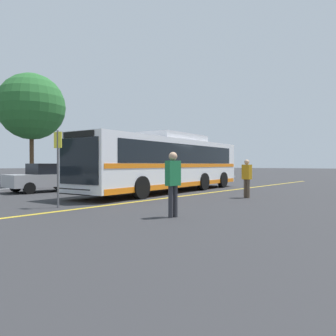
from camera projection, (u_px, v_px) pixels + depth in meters
ground_plane at (163, 192)px, 17.51m from camera, size 220.00×220.00×0.00m
lane_strip_0 at (201, 194)px, 16.70m from camera, size 32.57×0.20×0.01m
curb_strip at (91, 185)px, 22.55m from camera, size 40.57×0.36×0.15m
transit_bus at (168, 162)px, 18.11m from camera, size 13.04×3.78×3.23m
parked_car_1 at (45, 178)px, 18.04m from camera, size 4.11×2.17×1.55m
parked_car_2 at (127, 176)px, 22.62m from camera, size 4.35×2.15×1.32m
pedestrian_0 at (247, 176)px, 14.68m from camera, size 0.32×0.46×1.72m
pedestrian_1 at (173, 180)px, 9.30m from camera, size 0.45×0.29×1.86m
bus_stop_sign at (58, 159)px, 11.35m from camera, size 0.07×0.40×2.69m
tree_0 at (31, 107)px, 22.51m from camera, size 4.53×4.53×7.75m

